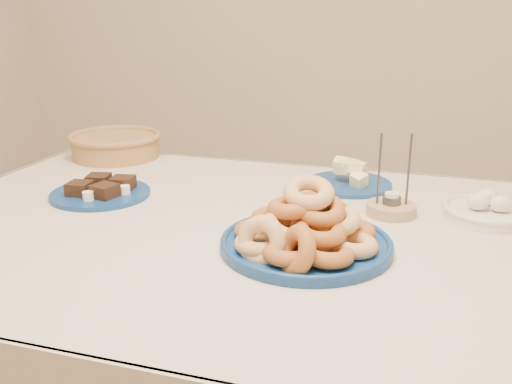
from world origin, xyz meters
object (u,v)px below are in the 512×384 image
Objects in this scene: donut_platter at (305,232)px; melon_plate at (350,177)px; dining_table at (262,270)px; candle_holder at (391,207)px; wicker_basket at (116,144)px; egg_bowl at (487,211)px; brownie_plate at (101,191)px.

melon_plate is (0.02, 0.47, -0.02)m from donut_platter.
candle_holder is (0.27, 0.17, 0.12)m from dining_table.
wicker_basket reaches higher than dining_table.
melon_plate is 0.38m from egg_bowl.
donut_platter reaches higher than wicker_basket.
dining_table is at bearing 140.59° from donut_platter.
melon_plate is 0.86× the size of wicker_basket.
melon_plate is at bearing -6.98° from wicker_basket.
donut_platter reaches higher than egg_bowl.
dining_table is 0.42m from melon_plate.
donut_platter is at bearing -36.51° from wicker_basket.
wicker_basket is at bearing 173.02° from melon_plate.
wicker_basket is 1.31× the size of egg_bowl.
brownie_plate is at bearing 162.35° from donut_platter.
candle_holder is 0.80× the size of egg_bowl.
candle_holder is at bearing 32.67° from dining_table.
wicker_basket reaches higher than egg_bowl.
candle_holder is 0.22m from egg_bowl.
wicker_basket is (-0.78, 0.10, 0.02)m from melon_plate.
donut_platter is 0.62m from brownie_plate.
egg_bowl is (0.34, -0.17, -0.00)m from melon_plate.
egg_bowl is at bearing 6.85° from brownie_plate.
wicker_basket is (-0.17, 0.38, 0.03)m from brownie_plate.
wicker_basket is (-0.76, 0.56, 0.00)m from donut_platter.
melon_plate reaches higher than egg_bowl.
brownie_plate is at bearing -155.30° from melon_plate.
brownie_plate is at bearing -173.15° from egg_bowl.
wicker_basket is at bearing 114.85° from brownie_plate.
melon_plate is at bearing 87.09° from donut_platter.
dining_table is 0.81m from wicker_basket.
candle_holder reaches higher than egg_bowl.
brownie_plate is 1.19× the size of egg_bowl.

